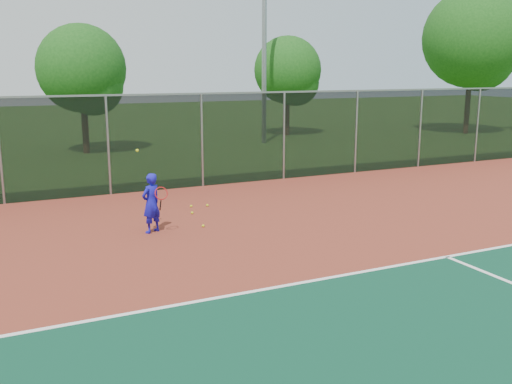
% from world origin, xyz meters
% --- Properties ---
extents(ground, '(120.00, 120.00, 0.00)m').
position_xyz_m(ground, '(0.00, 0.00, 0.00)').
color(ground, '#295217').
rests_on(ground, ground).
extents(court_apron, '(30.00, 20.00, 0.02)m').
position_xyz_m(court_apron, '(0.00, 2.00, 0.01)').
color(court_apron, maroon).
rests_on(court_apron, ground).
extents(fence_back, '(30.00, 0.06, 3.03)m').
position_xyz_m(fence_back, '(0.00, 12.00, 1.56)').
color(fence_back, black).
rests_on(fence_back, court_apron).
extents(tennis_player, '(0.61, 0.68, 1.98)m').
position_xyz_m(tennis_player, '(-2.95, 7.35, 0.73)').
color(tennis_player, '#1613B2').
rests_on(tennis_player, court_apron).
extents(practice_ball_0, '(0.07, 0.07, 0.07)m').
position_xyz_m(practice_ball_0, '(-1.72, 7.25, 0.06)').
color(practice_ball_0, '#BCCB17').
rests_on(practice_ball_0, court_apron).
extents(practice_ball_3, '(0.07, 0.07, 0.07)m').
position_xyz_m(practice_ball_3, '(-1.54, 8.59, 0.06)').
color(practice_ball_3, '#BCCB17').
rests_on(practice_ball_3, court_apron).
extents(practice_ball_4, '(0.07, 0.07, 0.07)m').
position_xyz_m(practice_ball_4, '(-1.32, 9.32, 0.06)').
color(practice_ball_4, '#BCCB17').
rests_on(practice_ball_4, court_apron).
extents(practice_ball_5, '(0.07, 0.07, 0.07)m').
position_xyz_m(practice_ball_5, '(-0.88, 9.23, 0.06)').
color(practice_ball_5, '#BCCB17').
rests_on(practice_ball_5, court_apron).
extents(tree_back_left, '(3.94, 3.94, 5.79)m').
position_xyz_m(tree_back_left, '(-2.12, 21.42, 3.63)').
color(tree_back_left, '#342313').
rests_on(tree_back_left, ground).
extents(tree_back_mid, '(3.86, 3.86, 5.67)m').
position_xyz_m(tree_back_mid, '(9.74, 24.05, 3.56)').
color(tree_back_mid, '#342313').
rests_on(tree_back_mid, ground).
extents(tree_back_right, '(5.74, 5.74, 8.43)m').
position_xyz_m(tree_back_right, '(19.85, 20.19, 5.29)').
color(tree_back_right, '#342313').
rests_on(tree_back_right, ground).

